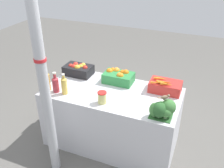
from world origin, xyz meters
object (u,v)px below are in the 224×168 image
at_px(carrot_crate, 165,86).
at_px(broccoli_pile, 162,109).
at_px(juice_bottle_ruby, 56,84).
at_px(apple_crate, 78,69).
at_px(support_pole, 40,60).
at_px(orange_crate, 118,77).
at_px(juice_bottle_amber, 47,81).
at_px(pickle_jar, 102,97).
at_px(sparrow_bird, 165,97).
at_px(juice_bottle_golden, 64,85).

xyz_separation_m(carrot_crate, broccoli_pile, (0.07, -0.51, 0.03)).
bearing_deg(juice_bottle_ruby, apple_crate, 87.06).
distance_m(support_pole, juice_bottle_ruby, 0.65).
xyz_separation_m(orange_crate, broccoli_pile, (0.66, -0.52, 0.02)).
xyz_separation_m(broccoli_pile, juice_bottle_amber, (-1.36, 0.02, 0.02)).
distance_m(carrot_crate, juice_bottle_ruby, 1.27).
bearing_deg(apple_crate, pickle_jar, -41.51).
distance_m(apple_crate, pickle_jar, 0.76).
relative_size(apple_crate, carrot_crate, 1.00).
relative_size(juice_bottle_amber, sparrow_bird, 2.46).
bearing_deg(support_pole, apple_crate, 98.73).
bearing_deg(juice_bottle_ruby, juice_bottle_golden, 0.00).
height_order(support_pole, carrot_crate, support_pole).
height_order(juice_bottle_ruby, sparrow_bird, juice_bottle_ruby).
height_order(carrot_crate, sparrow_bird, sparrow_bird).
bearing_deg(pickle_jar, carrot_crate, 40.82).
bearing_deg(support_pole, carrot_crate, 41.26).
relative_size(carrot_crate, juice_bottle_ruby, 1.46).
bearing_deg(juice_bottle_amber, broccoli_pile, -0.90).
xyz_separation_m(orange_crate, juice_bottle_golden, (-0.47, -0.50, 0.03)).
xyz_separation_m(support_pole, juice_bottle_amber, (-0.28, 0.40, -0.47)).
height_order(juice_bottle_amber, juice_bottle_ruby, juice_bottle_amber).
bearing_deg(orange_crate, pickle_jar, -89.05).
bearing_deg(apple_crate, sparrow_bird, -21.60).
xyz_separation_m(juice_bottle_golden, sparrow_bird, (1.14, 0.00, 0.11)).
relative_size(support_pole, juice_bottle_ruby, 10.79).
relative_size(carrot_crate, pickle_jar, 2.72).
bearing_deg(orange_crate, carrot_crate, -0.88).
bearing_deg(juice_bottle_amber, juice_bottle_golden, -0.00).
bearing_deg(broccoli_pile, juice_bottle_amber, 179.10).
relative_size(support_pole, broccoli_pile, 10.78).
relative_size(support_pole, sparrow_bird, 23.50).
distance_m(support_pole, sparrow_bird, 1.22).
bearing_deg(juice_bottle_amber, juice_bottle_ruby, -0.00).
relative_size(broccoli_pile, juice_bottle_golden, 0.98).
relative_size(support_pole, orange_crate, 7.40).
height_order(juice_bottle_amber, pickle_jar, juice_bottle_amber).
relative_size(apple_crate, orange_crate, 1.00).
bearing_deg(broccoli_pile, carrot_crate, 98.37).
xyz_separation_m(apple_crate, sparrow_bird, (1.23, -0.49, 0.15)).
xyz_separation_m(juice_bottle_ruby, sparrow_bird, (1.25, 0.00, 0.12)).
xyz_separation_m(support_pole, apple_crate, (-0.14, 0.89, -0.52)).
height_order(juice_bottle_amber, sparrow_bird, juice_bottle_amber).
relative_size(orange_crate, sparrow_bird, 3.18).
height_order(juice_bottle_ruby, pickle_jar, juice_bottle_ruby).
xyz_separation_m(apple_crate, broccoli_pile, (1.22, -0.51, 0.02)).
bearing_deg(juice_bottle_ruby, pickle_jar, -1.20).
bearing_deg(broccoli_pile, pickle_jar, 179.22).
bearing_deg(pickle_jar, apple_crate, 138.49).
bearing_deg(apple_crate, juice_bottle_amber, -106.31).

